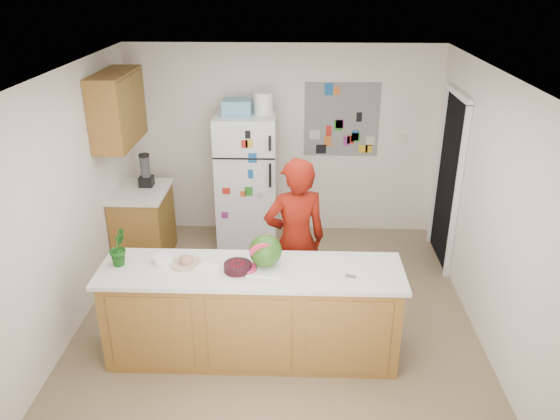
{
  "coord_description": "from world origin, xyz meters",
  "views": [
    {
      "loc": [
        0.2,
        -4.64,
        3.34
      ],
      "look_at": [
        0.03,
        0.2,
        1.18
      ],
      "focal_mm": 35.0,
      "sensor_mm": 36.0,
      "label": 1
    }
  ],
  "objects_px": {
    "watermelon": "(265,251)",
    "person": "(295,241)",
    "refrigerator": "(247,180)",
    "cherry_bowl": "(238,267)"
  },
  "relations": [
    {
      "from": "refrigerator",
      "to": "person",
      "type": "relative_size",
      "value": 0.98
    },
    {
      "from": "refrigerator",
      "to": "cherry_bowl",
      "type": "xyz_separation_m",
      "value": [
        0.14,
        -2.41,
        0.11
      ]
    },
    {
      "from": "person",
      "to": "cherry_bowl",
      "type": "distance_m",
      "value": 0.85
    },
    {
      "from": "refrigerator",
      "to": "cherry_bowl",
      "type": "height_order",
      "value": "refrigerator"
    },
    {
      "from": "watermelon",
      "to": "person",
      "type": "bearing_deg",
      "value": 66.77
    },
    {
      "from": "person",
      "to": "watermelon",
      "type": "bearing_deg",
      "value": 51.38
    },
    {
      "from": "watermelon",
      "to": "refrigerator",
      "type": "bearing_deg",
      "value": 99.16
    },
    {
      "from": "refrigerator",
      "to": "watermelon",
      "type": "height_order",
      "value": "refrigerator"
    },
    {
      "from": "refrigerator",
      "to": "watermelon",
      "type": "distance_m",
      "value": 2.37
    },
    {
      "from": "watermelon",
      "to": "cherry_bowl",
      "type": "xyz_separation_m",
      "value": [
        -0.24,
        -0.08,
        -0.12
      ]
    }
  ]
}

